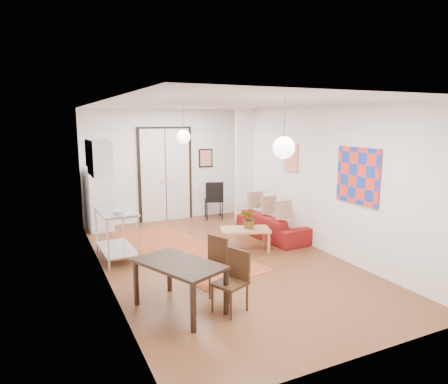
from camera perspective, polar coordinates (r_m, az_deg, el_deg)
name	(u,v)px	position (r m, az deg, el deg)	size (l,w,h in m)	color
floor	(221,260)	(7.66, -0.38, -9.75)	(7.00, 7.00, 0.00)	brown
ceiling	(221,104)	(7.20, -0.41, 12.49)	(4.20, 7.00, 0.02)	silver
wall_back	(165,166)	(10.54, -8.47, 3.77)	(4.20, 0.02, 2.90)	white
wall_front	(362,233)	(4.44, 19.13, -5.57)	(4.20, 0.02, 2.90)	white
wall_left	(103,194)	(6.69, -16.92, -0.25)	(0.02, 7.00, 2.90)	white
wall_right	(314,178)	(8.38, 12.74, 1.98)	(0.02, 7.00, 2.90)	white
double_doors	(165,175)	(10.53, -8.36, 2.39)	(1.44, 0.06, 2.50)	white
stub_partition	(244,166)	(10.37, 2.93, 3.76)	(0.50, 0.10, 2.90)	white
wall_cabinet	(99,158)	(8.13, -17.43, 4.71)	(0.35, 1.00, 0.70)	silver
painting_popart	(358,176)	(7.41, 18.59, 2.20)	(0.05, 1.00, 1.00)	red
painting_abstract	(291,158)	(8.97, 9.55, 4.87)	(0.05, 0.50, 0.60)	#F5ECCC
poster_back	(206,158)	(10.88, -2.63, 4.86)	(0.40, 0.03, 0.50)	red
print_left	(88,153)	(8.60, -18.91, 5.24)	(0.03, 0.44, 0.54)	brown
pendant_back	(184,137)	(9.06, -5.80, 7.87)	(0.30, 0.30, 0.80)	white
pendant_front	(284,148)	(5.46, 8.54, 6.29)	(0.30, 0.30, 0.80)	white
kilim_rug	(180,250)	(8.26, -6.28, -8.26)	(1.48, 3.94, 0.01)	#A9462A
sofa	(272,226)	(9.08, 6.90, -4.79)	(1.88, 0.74, 0.55)	maroon
coffee_table	(245,231)	(8.18, 3.05, -5.65)	(1.12, 0.85, 0.44)	#B27F54
potted_plant	(250,218)	(8.15, 3.68, -3.71)	(0.39, 0.33, 0.43)	#295C29
kitchen_counter	(116,227)	(7.87, -15.17, -4.79)	(0.66, 1.27, 0.96)	silver
bowl	(118,211)	(7.50, -14.88, -2.70)	(0.22, 0.22, 0.06)	beige
soap_bottle	(113,202)	(8.01, -15.63, -1.39)	(0.09, 0.09, 0.20)	teal
fridge	(99,199)	(9.93, -17.46, -1.00)	(0.54, 0.54, 1.53)	silver
dining_table	(180,268)	(5.62, -6.36, -10.73)	(1.15, 1.43, 0.69)	black
dining_chair_near	(207,260)	(6.24, -2.38, -9.69)	(0.53, 0.63, 0.86)	#3C2213
dining_chair_far	(227,276)	(5.64, 0.46, -11.88)	(0.53, 0.63, 0.86)	#3C2213
black_side_chair	(212,196)	(10.77, -1.71, -0.56)	(0.58, 0.59, 1.02)	black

